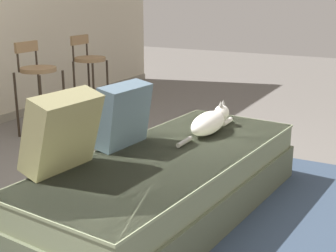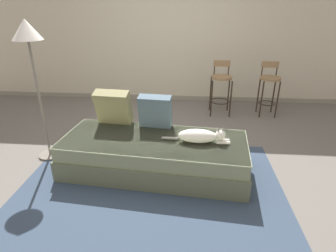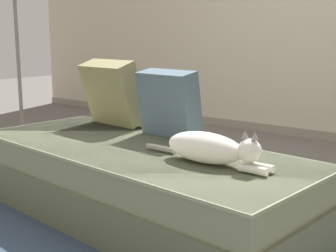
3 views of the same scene
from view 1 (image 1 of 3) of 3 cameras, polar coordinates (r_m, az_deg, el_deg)
ground_plane at (r=3.22m, az=-6.06°, el=-9.04°), size 16.00×16.00×0.00m
area_rug at (r=2.91m, az=5.66°, el=-11.75°), size 2.78×1.95×0.01m
couch at (r=2.94m, az=0.34°, el=-6.98°), size 2.15×1.04×0.41m
throw_pillow_corner at (r=2.58m, az=-12.80°, el=-0.71°), size 0.44×0.31×0.45m
throw_pillow_middle at (r=2.95m, az=-5.52°, el=1.33°), size 0.40×0.24×0.41m
cat at (r=3.27m, az=5.12°, el=0.49°), size 0.74×0.18×0.19m
bar_stool_near_window at (r=4.66m, az=-15.54°, el=5.15°), size 0.34×0.34×0.91m
bar_stool_by_doorway at (r=5.26m, az=-9.57°, el=6.91°), size 0.34×0.34×0.90m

